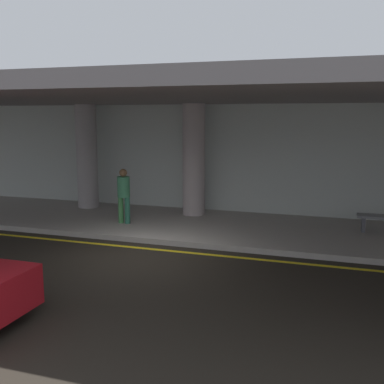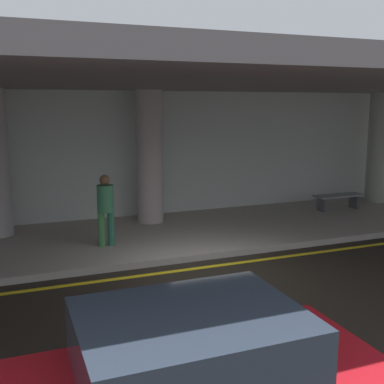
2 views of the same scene
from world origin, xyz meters
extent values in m
plane|color=black|center=(0.00, 0.00, 0.00)|extent=(60.00, 60.00, 0.00)
cube|color=#A19A93|center=(0.00, 3.10, 0.07)|extent=(26.00, 4.20, 0.15)
cube|color=yellow|center=(0.00, 0.58, 0.00)|extent=(26.00, 0.14, 0.01)
cylinder|color=#9D9698|center=(-4.00, 4.31, 1.97)|extent=(0.74, 0.74, 3.65)
cylinder|color=#A59797|center=(0.00, 4.31, 1.97)|extent=(0.74, 0.74, 3.65)
cube|color=slate|center=(0.00, 2.60, 3.95)|extent=(28.00, 13.20, 0.30)
cube|color=#B5BCB6|center=(0.00, 5.35, 1.90)|extent=(26.00, 0.30, 3.80)
cylinder|color=black|center=(-0.91, -3.60, 0.32)|extent=(0.64, 0.22, 0.64)
cylinder|color=#3A7940|center=(-1.74, 2.41, 0.56)|extent=(0.16, 0.16, 0.82)
cylinder|color=#26624A|center=(-1.52, 2.41, 0.56)|extent=(0.16, 0.16, 0.82)
cylinder|color=#316D4A|center=(-1.63, 2.41, 1.28)|extent=(0.38, 0.38, 0.62)
sphere|color=brown|center=(-1.63, 2.41, 1.71)|extent=(0.24, 0.24, 0.24)
cube|color=#4C4C51|center=(5.30, 3.64, 0.36)|extent=(0.10, 0.40, 0.42)
camera|label=1|loc=(4.55, -9.86, 3.40)|focal=42.43mm
camera|label=2|loc=(-3.65, -8.30, 3.40)|focal=44.47mm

